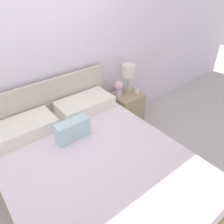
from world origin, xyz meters
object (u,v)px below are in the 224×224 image
at_px(table_lamp, 128,73).
at_px(alarm_clock, 137,92).
at_px(nightstand, 127,109).
at_px(bed, 92,175).
at_px(flower_vase, 119,87).

height_order(table_lamp, alarm_clock, table_lamp).
bearing_deg(nightstand, bed, -146.67).
distance_m(table_lamp, flower_vase, 0.24).
xyz_separation_m(bed, flower_vase, (0.98, 0.76, 0.34)).
height_order(nightstand, table_lamp, table_lamp).
distance_m(bed, alarm_clock, 1.40).
relative_size(bed, table_lamp, 4.88).
height_order(table_lamp, flower_vase, table_lamp).
relative_size(flower_vase, alarm_clock, 3.10).
bearing_deg(nightstand, alarm_clock, -36.20).
height_order(nightstand, alarm_clock, alarm_clock).
height_order(bed, table_lamp, bed).
bearing_deg(table_lamp, nightstand, -133.76).
height_order(bed, alarm_clock, bed).
relative_size(bed, alarm_clock, 26.53).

